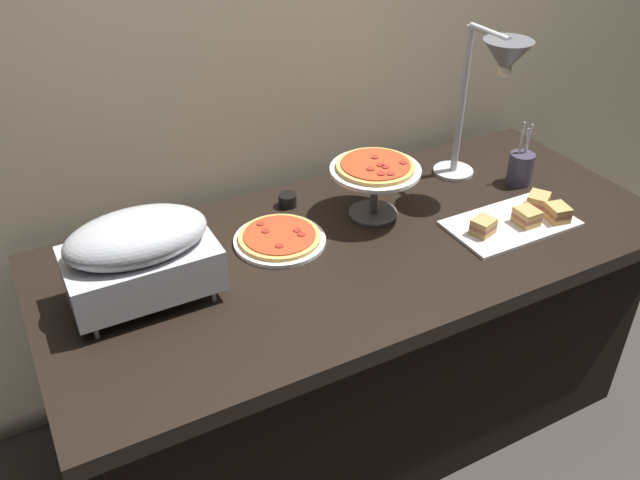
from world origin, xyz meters
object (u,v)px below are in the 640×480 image
object	(u,v)px
chafing_dish	(140,253)
heat_lamp	(496,72)
pizza_plate_center	(375,173)
pizza_plate_front	(280,238)
utensil_holder	(520,168)
sandwich_platter	(519,219)
sauce_cup_near	(288,200)

from	to	relation	value
chafing_dish	heat_lamp	size ratio (longest dim) A/B	0.72
chafing_dish	pizza_plate_center	distance (m)	0.76
pizza_plate_front	utensil_holder	bearing A→B (deg)	-3.55
pizza_plate_front	sandwich_platter	size ratio (longest dim) A/B	0.69
chafing_dish	utensil_holder	size ratio (longest dim) A/B	1.73
pizza_plate_front	sandwich_platter	xyz separation A→B (m)	(0.70, -0.26, 0.01)
chafing_dish	utensil_holder	world-z (taller)	chafing_dish
heat_lamp	sauce_cup_near	xyz separation A→B (m)	(-0.62, 0.21, -0.39)
chafing_dish	sauce_cup_near	distance (m)	0.61
heat_lamp	sauce_cup_near	size ratio (longest dim) A/B	8.97
pizza_plate_front	pizza_plate_center	world-z (taller)	pizza_plate_center
chafing_dish	sauce_cup_near	size ratio (longest dim) A/B	6.49
pizza_plate_center	sauce_cup_near	size ratio (longest dim) A/B	4.79
heat_lamp	sauce_cup_near	distance (m)	0.76
heat_lamp	pizza_plate_center	distance (m)	0.48
pizza_plate_center	sandwich_platter	xyz separation A→B (m)	(0.37, -0.26, -0.13)
chafing_dish	pizza_plate_front	xyz separation A→B (m)	(0.42, 0.08, -0.13)
utensil_holder	sandwich_platter	bearing A→B (deg)	-131.95
heat_lamp	sandwich_platter	xyz separation A→B (m)	(-0.03, -0.23, -0.39)
sauce_cup_near	utensil_holder	distance (m)	0.80
pizza_plate_center	sauce_cup_near	distance (m)	0.31
heat_lamp	pizza_plate_front	bearing A→B (deg)	177.74
chafing_dish	utensil_holder	xyz separation A→B (m)	(1.30, 0.02, -0.09)
pizza_plate_center	sauce_cup_near	xyz separation A→B (m)	(-0.22, 0.17, -0.12)
chafing_dish	pizza_plate_center	bearing A→B (deg)	6.28
heat_lamp	pizza_plate_center	xyz separation A→B (m)	(-0.40, 0.03, -0.26)
heat_lamp	pizza_plate_front	distance (m)	0.83
heat_lamp	utensil_holder	world-z (taller)	heat_lamp
heat_lamp	sandwich_platter	bearing A→B (deg)	-97.87
pizza_plate_front	sauce_cup_near	xyz separation A→B (m)	(0.11, 0.18, 0.01)
chafing_dish	pizza_plate_front	bearing A→B (deg)	10.40
sauce_cup_near	heat_lamp	bearing A→B (deg)	-18.68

